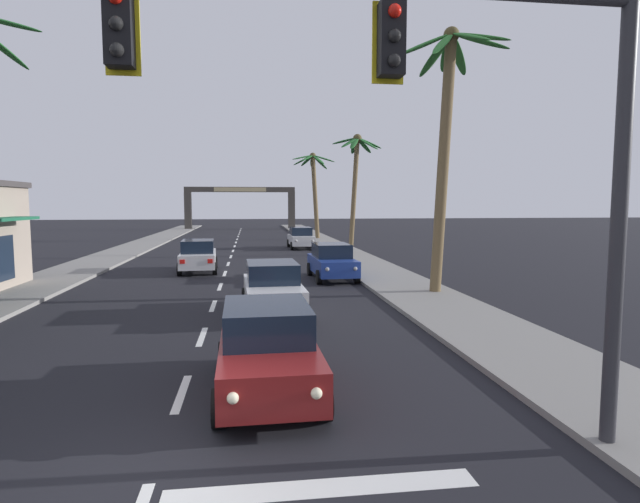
% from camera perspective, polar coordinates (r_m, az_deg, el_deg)
% --- Properties ---
extents(ground_plane, '(220.00, 220.00, 0.00)m').
position_cam_1_polar(ground_plane, '(7.77, -18.10, -22.54)').
color(ground_plane, black).
extents(sidewalk_right, '(3.20, 110.00, 0.14)m').
position_cam_1_polar(sidewalk_right, '(27.75, 5.84, -1.95)').
color(sidewalk_right, gray).
rests_on(sidewalk_right, ground).
extents(sidewalk_left, '(3.20, 110.00, 0.14)m').
position_cam_1_polar(sidewalk_left, '(28.49, -26.36, -2.29)').
color(sidewalk_left, gray).
rests_on(sidewalk_left, ground).
extents(lane_markings, '(4.28, 86.00, 0.01)m').
position_cam_1_polar(lane_markings, '(25.91, -9.58, -2.67)').
color(lane_markings, silver).
rests_on(lane_markings, ground).
extents(traffic_signal_mast, '(10.29, 0.41, 7.17)m').
position_cam_1_polar(traffic_signal_mast, '(7.06, 9.56, 16.96)').
color(traffic_signal_mast, '#2D2D33').
rests_on(traffic_signal_mast, ground).
extents(sedan_lead_at_stop_bar, '(2.01, 4.48, 1.68)m').
position_cam_1_polar(sedan_lead_at_stop_bar, '(10.01, -5.86, -10.60)').
color(sedan_lead_at_stop_bar, maroon).
rests_on(sedan_lead_at_stop_bar, ground).
extents(sedan_third_in_queue, '(2.07, 4.50, 1.68)m').
position_cam_1_polar(sedan_third_in_queue, '(16.90, -5.28, -4.00)').
color(sedan_third_in_queue, silver).
rests_on(sedan_third_in_queue, ground).
extents(sedan_oncoming_far, '(2.13, 4.52, 1.68)m').
position_cam_1_polar(sedan_oncoming_far, '(27.75, -13.34, -0.44)').
color(sedan_oncoming_far, silver).
rests_on(sedan_oncoming_far, ground).
extents(sedan_parked_nearest_kerb, '(2.02, 4.48, 1.68)m').
position_cam_1_polar(sedan_parked_nearest_kerb, '(40.98, -2.13, 1.55)').
color(sedan_parked_nearest_kerb, silver).
rests_on(sedan_parked_nearest_kerb, ground).
extents(sedan_parked_mid_kerb, '(2.05, 4.49, 1.68)m').
position_cam_1_polar(sedan_parked_mid_kerb, '(24.41, 1.32, -1.08)').
color(sedan_parked_mid_kerb, navy).
rests_on(sedan_parked_mid_kerb, ground).
extents(palm_right_second, '(4.37, 4.24, 10.25)m').
position_cam_1_polar(palm_right_second, '(20.96, 13.83, 14.31)').
color(palm_right_second, brown).
rests_on(palm_right_second, ground).
extents(palm_right_third, '(3.42, 3.13, 8.28)m').
position_cam_1_polar(palm_right_third, '(35.70, 4.00, 9.15)').
color(palm_right_third, brown).
rests_on(palm_right_third, ground).
extents(palm_right_farthest, '(4.40, 4.14, 8.50)m').
position_cam_1_polar(palm_right_farthest, '(50.95, -0.65, 8.02)').
color(palm_right_farthest, brown).
rests_on(palm_right_farthest, ground).
extents(town_gateway_arch, '(14.89, 0.90, 5.77)m').
position_cam_1_polar(town_gateway_arch, '(71.30, -8.82, 5.51)').
color(town_gateway_arch, '#423D38').
rests_on(town_gateway_arch, ground).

